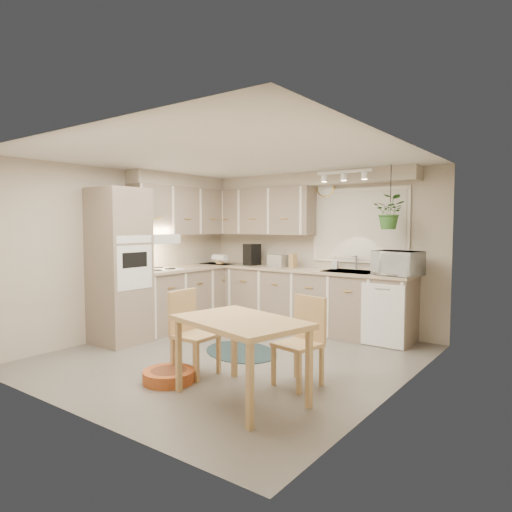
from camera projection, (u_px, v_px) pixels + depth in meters
name	position (u px, v px, depth m)	size (l,w,h in m)	color
floor	(233.00, 357.00, 5.55)	(4.20, 4.20, 0.00)	#646158
ceiling	(232.00, 158.00, 5.39)	(4.20, 4.20, 0.00)	silver
wall_back	(317.00, 251.00, 7.16)	(4.00, 0.04, 2.40)	#B9AC99
wall_front	(72.00, 275.00, 3.78)	(4.00, 0.04, 2.40)	#B9AC99
wall_left	(127.00, 253.00, 6.65)	(0.04, 4.20, 2.40)	#B9AC99
wall_right	(397.00, 269.00, 4.29)	(0.04, 4.20, 2.40)	#B9AC99
base_cab_left	(185.00, 298.00, 7.23)	(0.60, 1.85, 0.90)	gray
base_cab_back	(296.00, 299.00, 7.09)	(3.60, 0.60, 0.90)	gray
counter_left	(185.00, 268.00, 7.19)	(0.64, 1.89, 0.04)	#C6AE91
counter_back	(296.00, 269.00, 7.04)	(3.64, 0.64, 0.04)	#C6AE91
oven_stack	(119.00, 266.00, 6.17)	(0.65, 0.65, 2.10)	gray
wall_oven_face	(135.00, 267.00, 5.98)	(0.02, 0.56, 0.58)	white
upper_cab_left	(184.00, 211.00, 7.31)	(0.35, 2.00, 0.75)	gray
upper_cab_back	(259.00, 212.00, 7.56)	(2.00, 0.35, 0.75)	gray
soffit_left	(182.00, 181.00, 7.29)	(0.30, 2.00, 0.20)	#B9AC99
soffit_back	(302.00, 180.00, 7.08)	(3.60, 0.30, 0.20)	#B9AC99
cooktop	(157.00, 270.00, 6.72)	(0.52, 0.58, 0.02)	white
range_hood	(156.00, 239.00, 6.70)	(0.40, 0.60, 0.14)	white
window_blinds	(359.00, 225.00, 6.69)	(1.40, 0.02, 1.00)	silver
window_frame	(359.00, 225.00, 6.70)	(1.50, 0.02, 1.10)	silver
sink	(350.00, 274.00, 6.52)	(0.70, 0.48, 0.10)	#95989C
dishwasher_front	(382.00, 316.00, 5.95)	(0.58, 0.01, 0.83)	white
track_light_bar	(344.00, 172.00, 6.22)	(0.80, 0.04, 0.04)	white
wall_clock	(326.00, 187.00, 6.97)	(0.30, 0.30, 0.03)	gold
dining_table	(241.00, 359.00, 4.19)	(1.19, 0.80, 0.75)	tan
chair_left	(196.00, 333.00, 4.88)	(0.42, 0.42, 0.90)	tan
chair_back	(298.00, 342.00, 4.55)	(0.42, 0.42, 0.89)	tan
braided_rug	(241.00, 352.00, 5.78)	(1.10, 0.82, 0.01)	black
pet_bed	(169.00, 376.00, 4.67)	(0.53, 0.53, 0.12)	#A45F20
microwave	(397.00, 261.00, 6.00)	(0.59, 0.33, 0.40)	white
soap_bottle	(335.00, 266.00, 6.82)	(0.09, 0.20, 0.09)	white
hanging_plant	(390.00, 216.00, 6.03)	(0.41, 0.45, 0.35)	#356B2B
coffee_maker	(252.00, 255.00, 7.55)	(0.20, 0.24, 0.35)	black
toaster	(278.00, 261.00, 7.27)	(0.31, 0.18, 0.19)	#95989C
knife_block	(293.00, 261.00, 7.14)	(0.10, 0.10, 0.21)	tan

